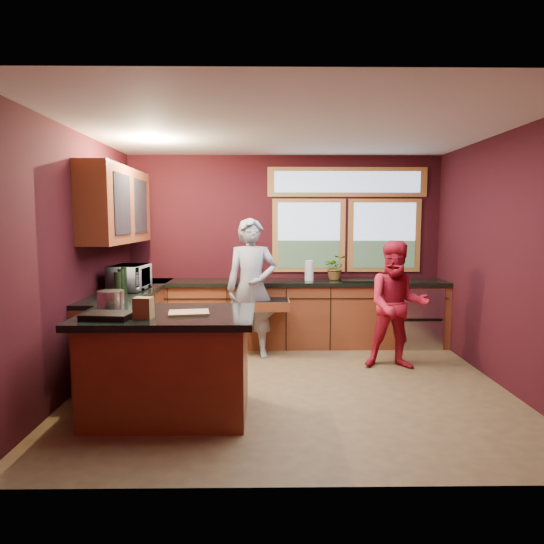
{
  "coord_description": "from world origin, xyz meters",
  "views": [
    {
      "loc": [
        -0.28,
        -5.05,
        1.77
      ],
      "look_at": [
        -0.21,
        0.4,
        1.19
      ],
      "focal_mm": 32.0,
      "sensor_mm": 36.0,
      "label": 1
    }
  ],
  "objects_px": {
    "island": "(169,363)",
    "cutting_board": "(189,313)",
    "person_grey": "(252,288)",
    "stock_pot": "(111,300)",
    "person_red": "(397,305)"
  },
  "relations": [
    {
      "from": "island",
      "to": "cutting_board",
      "type": "height_order",
      "value": "cutting_board"
    },
    {
      "from": "island",
      "to": "person_grey",
      "type": "relative_size",
      "value": 0.86
    },
    {
      "from": "stock_pot",
      "to": "person_grey",
      "type": "bearing_deg",
      "value": 54.29
    },
    {
      "from": "island",
      "to": "cutting_board",
      "type": "xyz_separation_m",
      "value": [
        0.2,
        -0.05,
        0.48
      ]
    },
    {
      "from": "person_red",
      "to": "cutting_board",
      "type": "xyz_separation_m",
      "value": [
        -2.25,
        -1.43,
        0.19
      ]
    },
    {
      "from": "person_red",
      "to": "cutting_board",
      "type": "height_order",
      "value": "person_red"
    },
    {
      "from": "person_grey",
      "to": "cutting_board",
      "type": "xyz_separation_m",
      "value": [
        -0.5,
        -1.94,
        0.06
      ]
    },
    {
      "from": "person_red",
      "to": "stock_pot",
      "type": "height_order",
      "value": "person_red"
    },
    {
      "from": "stock_pot",
      "to": "island",
      "type": "bearing_deg",
      "value": -15.26
    },
    {
      "from": "cutting_board",
      "to": "person_red",
      "type": "bearing_deg",
      "value": 32.37
    },
    {
      "from": "person_red",
      "to": "cutting_board",
      "type": "bearing_deg",
      "value": -141.0
    },
    {
      "from": "island",
      "to": "stock_pot",
      "type": "distance_m",
      "value": 0.8
    },
    {
      "from": "cutting_board",
      "to": "island",
      "type": "bearing_deg",
      "value": 165.96
    },
    {
      "from": "island",
      "to": "person_red",
      "type": "distance_m",
      "value": 2.82
    },
    {
      "from": "stock_pot",
      "to": "cutting_board",
      "type": "bearing_deg",
      "value": -14.93
    }
  ]
}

